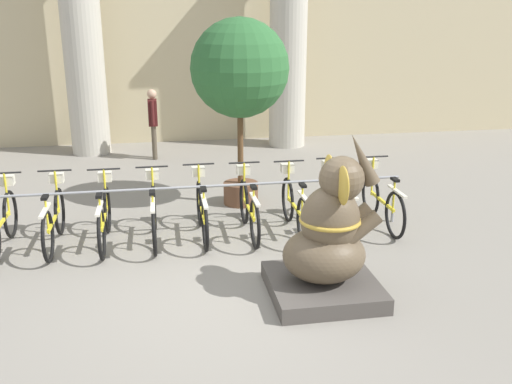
% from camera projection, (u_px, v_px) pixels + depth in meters
% --- Properties ---
extents(ground_plane, '(60.00, 60.00, 0.00)m').
position_uv_depth(ground_plane, '(233.00, 292.00, 6.89)').
color(ground_plane, gray).
extents(building_facade, '(20.00, 0.20, 6.00)m').
position_uv_depth(building_facade, '(185.00, 21.00, 14.05)').
color(building_facade, '#C6B78E').
rests_on(building_facade, ground_plane).
extents(column_left, '(1.12, 1.12, 5.16)m').
position_uv_depth(column_left, '(82.00, 39.00, 12.84)').
color(column_left, '#BCB7A8').
rests_on(column_left, ground_plane).
extents(column_right, '(1.12, 1.12, 5.16)m').
position_uv_depth(column_right, '(288.00, 38.00, 13.62)').
color(column_right, '#BCB7A8').
rests_on(column_right, ground_plane).
extents(bike_rack, '(6.22, 0.05, 0.77)m').
position_uv_depth(bike_rack, '(201.00, 193.00, 8.49)').
color(bike_rack, gray).
rests_on(bike_rack, ground_plane).
extents(bicycle_0, '(0.48, 1.74, 1.02)m').
position_uv_depth(bicycle_0, '(2.00, 222.00, 8.00)').
color(bicycle_0, black).
rests_on(bicycle_0, ground_plane).
extents(bicycle_1, '(0.48, 1.74, 1.02)m').
position_uv_depth(bicycle_1, '(54.00, 219.00, 8.12)').
color(bicycle_1, black).
rests_on(bicycle_1, ground_plane).
extents(bicycle_2, '(0.48, 1.74, 1.02)m').
position_uv_depth(bicycle_2, '(104.00, 217.00, 8.19)').
color(bicycle_2, black).
rests_on(bicycle_2, ground_plane).
extents(bicycle_3, '(0.48, 1.74, 1.02)m').
position_uv_depth(bicycle_3, '(154.00, 214.00, 8.32)').
color(bicycle_3, black).
rests_on(bicycle_3, ground_plane).
extents(bicycle_4, '(0.48, 1.74, 1.02)m').
position_uv_depth(bicycle_4, '(202.00, 210.00, 8.47)').
color(bicycle_4, black).
rests_on(bicycle_4, ground_plane).
extents(bicycle_5, '(0.48, 1.74, 1.02)m').
position_uv_depth(bicycle_5, '(249.00, 208.00, 8.56)').
color(bicycle_5, black).
rests_on(bicycle_5, ground_plane).
extents(bicycle_6, '(0.48, 1.74, 1.02)m').
position_uv_depth(bicycle_6, '(295.00, 206.00, 8.65)').
color(bicycle_6, black).
rests_on(bicycle_6, ground_plane).
extents(bicycle_7, '(0.48, 1.74, 1.02)m').
position_uv_depth(bicycle_7, '(338.00, 202.00, 8.83)').
color(bicycle_7, black).
rests_on(bicycle_7, ground_plane).
extents(bicycle_8, '(0.48, 1.74, 1.02)m').
position_uv_depth(bicycle_8, '(382.00, 200.00, 8.91)').
color(bicycle_8, black).
rests_on(bicycle_8, ground_plane).
extents(elephant_statue, '(1.27, 1.27, 1.98)m').
position_uv_depth(elephant_statue, '(328.00, 242.00, 6.64)').
color(elephant_statue, '#4C4742').
rests_on(elephant_statue, ground_plane).
extents(person_pedestrian, '(0.21, 0.47, 1.58)m').
position_uv_depth(person_pedestrian, '(153.00, 118.00, 12.81)').
color(person_pedestrian, brown).
rests_on(person_pedestrian, ground_plane).
extents(potted_tree, '(1.63, 1.63, 3.16)m').
position_uv_depth(potted_tree, '(240.00, 72.00, 9.37)').
color(potted_tree, brown).
rests_on(potted_tree, ground_plane).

